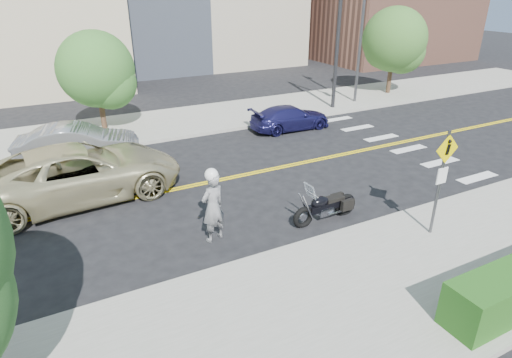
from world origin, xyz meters
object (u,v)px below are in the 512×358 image
object	(u,v)px
suv	(80,173)
parked_car_silver	(78,144)
motorcyclist	(213,205)
motorcycle	(326,200)
pedestrian_sign	(442,173)
parked_car_blue	(290,118)

from	to	relation	value
suv	parked_car_silver	bearing A→B (deg)	-9.93
motorcyclist	suv	world-z (taller)	motorcyclist
motorcycle	pedestrian_sign	bearing A→B (deg)	-48.56
pedestrian_sign	parked_car_blue	world-z (taller)	pedestrian_sign
suv	parked_car_blue	size ratio (longest dim) A/B	1.62
motorcyclist	parked_car_silver	size ratio (longest dim) A/B	0.46
parked_car_blue	suv	bearing A→B (deg)	108.78
motorcycle	parked_car_silver	bearing A→B (deg)	123.38
motorcyclist	motorcycle	size ratio (longest dim) A/B	0.98
pedestrian_sign	suv	distance (m)	11.01
motorcycle	parked_car_blue	bearing A→B (deg)	63.04
suv	parked_car_silver	size ratio (longest dim) A/B	1.40
motorcyclist	parked_car_silver	bearing A→B (deg)	-90.10
parked_car_blue	parked_car_silver	bearing A→B (deg)	89.94
parked_car_silver	pedestrian_sign	bearing A→B (deg)	-131.19
motorcycle	parked_car_silver	distance (m)	10.26
motorcycle	parked_car_blue	size ratio (longest dim) A/B	0.55
pedestrian_sign	motorcyclist	distance (m)	6.15
pedestrian_sign	parked_car_silver	distance (m)	13.27
motorcyclist	suv	xyz separation A→B (m)	(-2.89, 4.41, -0.16)
motorcyclist	parked_car_blue	world-z (taller)	motorcyclist
motorcycle	suv	world-z (taller)	suv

